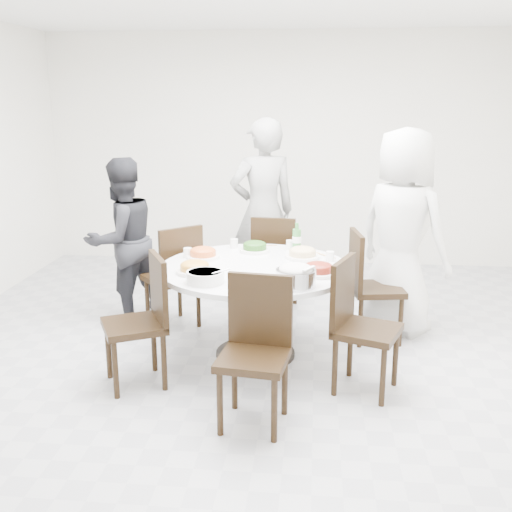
# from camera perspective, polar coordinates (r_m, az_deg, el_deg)

# --- Properties ---
(floor) EXTENTS (6.00, 6.00, 0.01)m
(floor) POSITION_cam_1_polar(r_m,az_deg,el_deg) (4.86, 1.51, -9.81)
(floor) COLOR #B2B2B7
(floor) RESTS_ON ground
(wall_back) EXTENTS (6.00, 0.01, 2.80)m
(wall_back) POSITION_cam_1_polar(r_m,az_deg,el_deg) (7.44, 3.32, 10.00)
(wall_back) COLOR white
(wall_back) RESTS_ON ground
(wall_front) EXTENTS (6.00, 0.01, 2.80)m
(wall_front) POSITION_cam_1_polar(r_m,az_deg,el_deg) (1.57, -6.39, -8.83)
(wall_front) COLOR white
(wall_front) RESTS_ON ground
(dining_table) EXTENTS (1.50, 1.50, 0.75)m
(dining_table) POSITION_cam_1_polar(r_m,az_deg,el_deg) (4.79, -0.06, -5.30)
(dining_table) COLOR white
(dining_table) RESTS_ON floor
(chair_ne) EXTENTS (0.48, 0.48, 0.95)m
(chair_ne) POSITION_cam_1_polar(r_m,az_deg,el_deg) (5.19, 11.45, -2.86)
(chair_ne) COLOR black
(chair_ne) RESTS_ON floor
(chair_n) EXTENTS (0.46, 0.46, 0.95)m
(chair_n) POSITION_cam_1_polar(r_m,az_deg,el_deg) (5.83, 1.93, -0.58)
(chair_n) COLOR black
(chair_n) RESTS_ON floor
(chair_nw) EXTENTS (0.59, 0.59, 0.95)m
(chair_nw) POSITION_cam_1_polar(r_m,az_deg,el_deg) (5.44, -8.03, -1.87)
(chair_nw) COLOR black
(chair_nw) RESTS_ON floor
(chair_sw) EXTENTS (0.57, 0.57, 0.95)m
(chair_sw) POSITION_cam_1_polar(r_m,az_deg,el_deg) (4.38, -11.57, -6.23)
(chair_sw) COLOR black
(chair_sw) RESTS_ON floor
(chair_s) EXTENTS (0.47, 0.47, 0.95)m
(chair_s) POSITION_cam_1_polar(r_m,az_deg,el_deg) (3.77, -0.26, -9.46)
(chair_s) COLOR black
(chair_s) RESTS_ON floor
(chair_se) EXTENTS (0.54, 0.54, 0.95)m
(chair_se) POSITION_cam_1_polar(r_m,az_deg,el_deg) (4.27, 10.56, -6.73)
(chair_se) COLOR black
(chair_se) RESTS_ON floor
(diner_right) EXTENTS (1.03, 1.01, 1.79)m
(diner_right) POSITION_cam_1_polar(r_m,az_deg,el_deg) (5.34, 13.73, 2.21)
(diner_right) COLOR silver
(diner_right) RESTS_ON floor
(diner_middle) EXTENTS (0.79, 0.66, 1.85)m
(diner_middle) POSITION_cam_1_polar(r_m,az_deg,el_deg) (5.99, 0.65, 4.23)
(diner_middle) COLOR black
(diner_middle) RESTS_ON floor
(diner_left) EXTENTS (0.91, 0.93, 1.51)m
(diner_left) POSITION_cam_1_polar(r_m,az_deg,el_deg) (5.65, -12.65, 1.48)
(diner_left) COLOR black
(diner_left) RESTS_ON floor
(dish_greens) EXTENTS (0.26, 0.26, 0.07)m
(dish_greens) POSITION_cam_1_polar(r_m,az_deg,el_deg) (5.11, -0.13, 0.77)
(dish_greens) COLOR white
(dish_greens) RESTS_ON dining_table
(dish_pale) EXTENTS (0.28, 0.28, 0.08)m
(dish_pale) POSITION_cam_1_polar(r_m,az_deg,el_deg) (4.92, 4.45, 0.22)
(dish_pale) COLOR white
(dish_pale) RESTS_ON dining_table
(dish_orange) EXTENTS (0.27, 0.27, 0.07)m
(dish_orange) POSITION_cam_1_polar(r_m,az_deg,el_deg) (4.92, -5.07, 0.19)
(dish_orange) COLOR white
(dish_orange) RESTS_ON dining_table
(dish_redbrown) EXTENTS (0.28, 0.28, 0.07)m
(dish_redbrown) POSITION_cam_1_polar(r_m,az_deg,el_deg) (4.47, 5.97, -1.36)
(dish_redbrown) COLOR white
(dish_redbrown) RESTS_ON dining_table
(dish_tofu) EXTENTS (0.28, 0.28, 0.07)m
(dish_tofu) POSITION_cam_1_polar(r_m,az_deg,el_deg) (4.51, -5.86, -1.18)
(dish_tofu) COLOR white
(dish_tofu) RESTS_ON dining_table
(rice_bowl) EXTENTS (0.28, 0.28, 0.12)m
(rice_bowl) POSITION_cam_1_polar(r_m,az_deg,el_deg) (4.18, 3.81, -2.09)
(rice_bowl) COLOR silver
(rice_bowl) RESTS_ON dining_table
(soup_bowl) EXTENTS (0.27, 0.27, 0.08)m
(soup_bowl) POSITION_cam_1_polar(r_m,az_deg,el_deg) (4.27, -4.85, -2.00)
(soup_bowl) COLOR white
(soup_bowl) RESTS_ON dining_table
(beverage_bottle) EXTENTS (0.07, 0.07, 0.25)m
(beverage_bottle) POSITION_cam_1_polar(r_m,az_deg,el_deg) (5.10, 3.90, 1.77)
(beverage_bottle) COLOR #317B34
(beverage_bottle) RESTS_ON dining_table
(tea_cups) EXTENTS (0.07, 0.07, 0.08)m
(tea_cups) POSITION_cam_1_polar(r_m,az_deg,el_deg) (5.29, 0.93, 1.34)
(tea_cups) COLOR white
(tea_cups) RESTS_ON dining_table
(chopsticks) EXTENTS (0.24, 0.04, 0.01)m
(chopsticks) POSITION_cam_1_polar(r_m,az_deg,el_deg) (5.28, 0.57, 0.92)
(chopsticks) COLOR tan
(chopsticks) RESTS_ON dining_table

